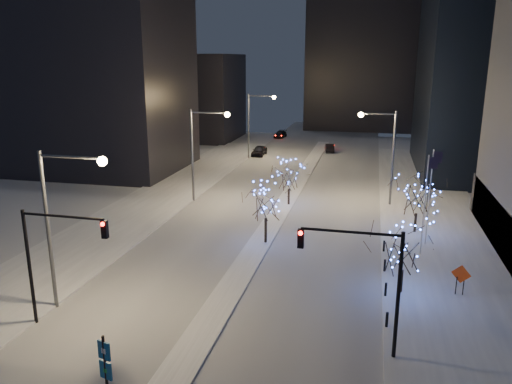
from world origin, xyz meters
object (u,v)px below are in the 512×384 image
(traffic_signal_west, at_px, (51,250))
(car_near, at_px, (259,151))
(holiday_tree_plaza_far, at_px, (418,195))
(car_far, at_px, (280,134))
(street_lamp_east, at_px, (385,145))
(holiday_tree_median_far, at_px, (289,176))
(wayfinding_sign, at_px, (105,366))
(street_lamp_w_mid, at_px, (201,143))
(car_mid, at_px, (330,148))
(construction_sign, at_px, (461,277))
(holiday_tree_median_near, at_px, (266,201))
(street_lamp_w_near, at_px, (61,209))
(street_lamp_w_far, at_px, (255,117))
(holiday_tree_plaza_near, at_px, (404,249))
(traffic_signal_east, at_px, (368,272))

(traffic_signal_west, xyz_separation_m, car_near, (-0.40, 54.58, -3.96))
(traffic_signal_west, height_order, holiday_tree_plaza_far, traffic_signal_west)
(traffic_signal_west, bearing_deg, car_far, 90.43)
(street_lamp_east, distance_m, traffic_signal_west, 35.30)
(holiday_tree_median_far, relative_size, wayfinding_sign, 1.28)
(street_lamp_east, relative_size, holiday_tree_median_far, 2.09)
(street_lamp_w_mid, bearing_deg, car_near, 89.80)
(street_lamp_w_mid, relative_size, holiday_tree_plaza_far, 1.70)
(street_lamp_east, bearing_deg, car_mid, 104.88)
(car_near, distance_m, construction_sign, 51.15)
(car_near, xyz_separation_m, holiday_tree_median_far, (9.34, -27.03, 2.44))
(street_lamp_east, xyz_separation_m, holiday_tree_median_near, (-9.58, -14.12, -2.68))
(traffic_signal_west, relative_size, holiday_tree_plaza_far, 1.19)
(street_lamp_w_near, height_order, car_near, street_lamp_w_near)
(street_lamp_w_far, height_order, holiday_tree_plaza_near, street_lamp_w_far)
(wayfinding_sign, bearing_deg, car_far, 111.53)
(traffic_signal_east, height_order, holiday_tree_median_near, traffic_signal_east)
(car_near, bearing_deg, street_lamp_w_near, -88.90)
(traffic_signal_east, xyz_separation_m, holiday_tree_median_far, (-8.44, 26.56, -1.53))
(holiday_tree_median_near, height_order, holiday_tree_plaza_near, holiday_tree_median_near)
(car_near, xyz_separation_m, holiday_tree_plaza_near, (20.03, -45.73, 2.35))
(street_lamp_w_far, xyz_separation_m, holiday_tree_plaza_near, (20.12, -43.15, -3.36))
(holiday_tree_plaza_near, bearing_deg, traffic_signal_east, -105.94)
(traffic_signal_east, xyz_separation_m, holiday_tree_median_near, (-8.44, 14.88, -0.99))
(street_lamp_w_mid, xyz_separation_m, street_lamp_w_far, (0.00, 25.00, 0.00))
(holiday_tree_plaza_near, distance_m, holiday_tree_plaza_far, 12.79)
(street_lamp_w_far, xyz_separation_m, car_far, (-0.06, 22.14, -5.85))
(car_mid, bearing_deg, wayfinding_sign, 77.88)
(street_lamp_w_near, xyz_separation_m, holiday_tree_plaza_far, (21.90, 19.51, -2.95))
(traffic_signal_east, relative_size, holiday_tree_plaza_near, 1.45)
(holiday_tree_median_near, bearing_deg, car_near, 103.57)
(street_lamp_w_mid, relative_size, wayfinding_sign, 2.67)
(street_lamp_w_near, relative_size, street_lamp_w_mid, 1.00)
(holiday_tree_median_near, distance_m, construction_sign, 16.03)
(holiday_tree_plaza_far, bearing_deg, holiday_tree_median_far, 154.12)
(car_far, bearing_deg, street_lamp_w_near, -85.38)
(street_lamp_east, xyz_separation_m, traffic_signal_west, (-18.52, -30.00, -1.69))
(street_lamp_w_far, relative_size, construction_sign, 4.82)
(holiday_tree_plaza_far, bearing_deg, street_lamp_w_near, -138.30)
(holiday_tree_median_near, height_order, holiday_tree_median_far, holiday_tree_median_near)
(street_lamp_w_mid, height_order, traffic_signal_east, street_lamp_w_mid)
(wayfinding_sign, bearing_deg, street_lamp_east, 88.05)
(street_lamp_w_far, relative_size, street_lamp_east, 1.00)
(street_lamp_w_far, bearing_deg, street_lamp_w_near, -90.00)
(holiday_tree_plaza_far, bearing_deg, car_mid, 105.72)
(car_mid, distance_m, holiday_tree_median_near, 45.12)
(holiday_tree_median_far, relative_size, holiday_tree_plaza_near, 0.99)
(car_near, xyz_separation_m, holiday_tree_plaza_far, (21.80, -33.07, 2.75))
(street_lamp_w_near, relative_size, holiday_tree_plaza_near, 2.08)
(street_lamp_w_mid, xyz_separation_m, holiday_tree_median_near, (9.44, -11.12, -2.73))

